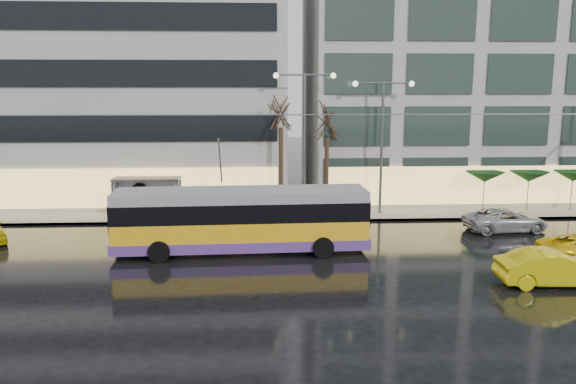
{
  "coord_description": "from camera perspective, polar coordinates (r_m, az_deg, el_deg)",
  "views": [
    {
      "loc": [
        -0.89,
        -24.89,
        8.26
      ],
      "look_at": [
        0.65,
        5.0,
        2.68
      ],
      "focal_mm": 35.0,
      "sensor_mm": 36.0,
      "label": 1
    }
  ],
  "objects": [
    {
      "name": "ground",
      "position": [
        26.24,
        -0.87,
        -7.79
      ],
      "size": [
        140.0,
        140.0,
        0.0
      ],
      "primitive_type": "plane",
      "color": "black",
      "rests_on": "ground"
    },
    {
      "name": "sidewalk",
      "position": [
        39.85,
        1.27,
        -1.3
      ],
      "size": [
        80.0,
        10.0,
        0.15
      ],
      "primitive_type": "cube",
      "color": "gray",
      "rests_on": "ground"
    },
    {
      "name": "kerb",
      "position": [
        35.03,
        1.86,
        -2.96
      ],
      "size": [
        80.0,
        0.1,
        0.15
      ],
      "primitive_type": "cube",
      "color": "slate",
      "rests_on": "ground"
    },
    {
      "name": "building_left",
      "position": [
        46.51,
        -22.55,
        13.34
      ],
      "size": [
        34.0,
        14.0,
        22.0
      ],
      "primitive_type": "cube",
      "color": "#A6A39F",
      "rests_on": "sidewalk"
    },
    {
      "name": "building_right",
      "position": [
        48.39,
        22.12,
        15.01
      ],
      "size": [
        32.0,
        14.0,
        25.0
      ],
      "primitive_type": "cube",
      "color": "#A6A39F",
      "rests_on": "sidewalk"
    },
    {
      "name": "trolleybus",
      "position": [
        28.44,
        -4.74,
        -3.05
      ],
      "size": [
        12.75,
        5.08,
        5.87
      ],
      "color": "#EEAB14",
      "rests_on": "ground"
    },
    {
      "name": "catenary",
      "position": [
        33.13,
        0.34,
        3.61
      ],
      "size": [
        42.24,
        5.12,
        7.0
      ],
      "color": "#595B60",
      "rests_on": "ground"
    },
    {
      "name": "bus_shelter",
      "position": [
        36.9,
        -14.63,
        0.38
      ],
      "size": [
        4.2,
        1.6,
        2.51
      ],
      "color": "#595B60",
      "rests_on": "sidewalk"
    },
    {
      "name": "street_lamp_near",
      "position": [
        35.88,
        1.68,
        6.93
      ],
      "size": [
        3.96,
        0.36,
        9.03
      ],
      "color": "#595B60",
      "rests_on": "sidewalk"
    },
    {
      "name": "street_lamp_far",
      "position": [
        36.64,
        9.55,
        6.43
      ],
      "size": [
        3.96,
        0.36,
        8.53
      ],
      "color": "#595B60",
      "rests_on": "sidewalk"
    },
    {
      "name": "tree_a",
      "position": [
        35.94,
        -0.75,
        8.69
      ],
      "size": [
        3.2,
        3.2,
        8.4
      ],
      "color": "black",
      "rests_on": "sidewalk"
    },
    {
      "name": "tree_b",
      "position": [
        36.41,
        4.01,
        7.6
      ],
      "size": [
        3.2,
        3.2,
        7.7
      ],
      "color": "black",
      "rests_on": "sidewalk"
    },
    {
      "name": "parasol_a",
      "position": [
        39.29,
        19.36,
        1.45
      ],
      "size": [
        2.5,
        2.5,
        2.65
      ],
      "color": "#595B60",
      "rests_on": "sidewalk"
    },
    {
      "name": "parasol_b",
      "position": [
        40.52,
        23.29,
        1.45
      ],
      "size": [
        2.5,
        2.5,
        2.65
      ],
      "color": "#595B60",
      "rests_on": "sidewalk"
    },
    {
      "name": "parasol_c",
      "position": [
        41.93,
        26.97,
        1.44
      ],
      "size": [
        2.5,
        2.5,
        2.65
      ],
      "color": "#595B60",
      "rests_on": "sidewalk"
    },
    {
      "name": "taxi_b",
      "position": [
        26.39,
        25.28,
        -7.01
      ],
      "size": [
        4.65,
        1.82,
        1.51
      ],
      "primitive_type": "imported",
      "rotation": [
        0.0,
        0.0,
        1.52
      ],
      "color": "yellow",
      "rests_on": "ground"
    },
    {
      "name": "sedan_silver",
      "position": [
        35.12,
        21.25,
        -2.66
      ],
      "size": [
        4.97,
        2.64,
        1.33
      ],
      "primitive_type": "imported",
      "rotation": [
        0.0,
        0.0,
        1.66
      ],
      "color": "#AAAAAF",
      "rests_on": "ground"
    },
    {
      "name": "pedestrian_a",
      "position": [
        36.02,
        -8.66,
        -0.27
      ],
      "size": [
        1.25,
        1.26,
        2.19
      ],
      "color": "black",
      "rests_on": "sidewalk"
    },
    {
      "name": "pedestrian_b",
      "position": [
        37.82,
        -7.48,
        -0.48
      ],
      "size": [
        1.15,
        1.12,
        1.86
      ],
      "color": "black",
      "rests_on": "sidewalk"
    },
    {
      "name": "pedestrian_c",
      "position": [
        37.35,
        -14.86,
        -0.6
      ],
      "size": [
        1.1,
        0.89,
        2.11
      ],
      "color": "black",
      "rests_on": "sidewalk"
    }
  ]
}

